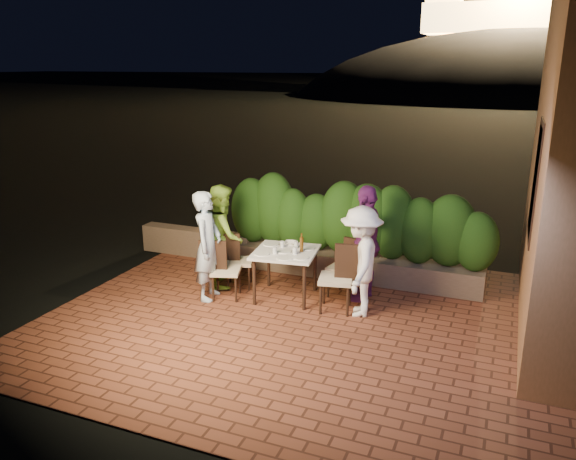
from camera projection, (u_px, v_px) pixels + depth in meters
The scene contains 30 objects.
ground at pixel (291, 335), 7.46m from camera, with size 400.00×400.00×0.00m, color black.
terrace_floor at pixel (304, 323), 7.92m from camera, with size 7.00×6.00×0.15m, color brown.
window_pane at pixel (538, 181), 7.21m from camera, with size 0.08×1.00×1.40m, color black.
window_frame at pixel (537, 181), 7.21m from camera, with size 0.06×1.15×1.55m, color black.
planter at pixel (353, 266), 9.37m from camera, with size 4.20×0.55×0.40m, color brown.
hedge at pixel (355, 223), 9.16m from camera, with size 4.00×0.70×1.10m, color #1C4111, non-canonical shape.
parapet at pixel (197, 242), 10.44m from camera, with size 2.20×0.30×0.50m, color brown.
hill at pixel (511, 134), 61.21m from camera, with size 52.00×40.00×22.00m, color black.
dining_table at pixel (286, 274), 8.52m from camera, with size 0.92×0.92×0.75m, color white, non-canonical shape.
plate_nw at pixel (262, 254), 8.27m from camera, with size 0.23×0.23×0.01m, color white.
plate_sw at pixel (271, 244), 8.71m from camera, with size 0.24×0.24×0.01m, color white.
plate_ne at pixel (301, 258), 8.10m from camera, with size 0.23×0.23×0.01m, color white.
plate_se at pixel (307, 248), 8.51m from camera, with size 0.22×0.22×0.01m, color white.
plate_centre at pixel (283, 251), 8.38m from camera, with size 0.23×0.23×0.01m, color white.
plate_front at pixel (285, 258), 8.09m from camera, with size 0.24×0.24×0.01m, color white.
glass_nw at pixel (275, 250), 8.26m from camera, with size 0.06×0.06×0.11m, color silver.
glass_sw at pixel (282, 244), 8.57m from camera, with size 0.06×0.06×0.10m, color silver.
glass_ne at pixel (295, 251), 8.25m from camera, with size 0.06×0.06×0.11m, color silver.
glass_se at pixel (296, 244), 8.54m from camera, with size 0.06×0.06×0.10m, color silver.
beer_bottle at pixel (302, 242), 8.34m from camera, with size 0.06×0.06×0.29m, color #54320E, non-canonical shape.
bowl at pixel (290, 243), 8.72m from camera, with size 0.19×0.19×0.05m, color white.
chair_left_front at pixel (226, 269), 8.49m from camera, with size 0.42×0.42×0.91m, color black, non-canonical shape.
chair_left_back at pixel (239, 260), 8.93m from camera, with size 0.41×0.41×0.88m, color black, non-canonical shape.
chair_right_front at pixel (336, 277), 8.04m from camera, with size 0.47×0.47×1.01m, color black, non-canonical shape.
chair_right_back at pixel (345, 267), 8.54m from camera, with size 0.44×0.44×0.96m, color black, non-canonical shape.
diner_blue at pixel (208, 246), 8.38m from camera, with size 0.61×0.40×1.67m, color silver.
diner_green at pixel (223, 235), 8.94m from camera, with size 0.80×0.62×1.64m, color #92CB3F.
diner_white at pixel (361, 261), 7.84m from camera, with size 1.02×0.59×1.58m, color white.
diner_purple at pixel (366, 243), 8.34m from camera, with size 1.04×0.43×1.77m, color #6B246C.
parapet_lamp at pixel (209, 228), 10.25m from camera, with size 0.10×0.10×0.14m, color orange.
Camera 1 is at (2.49, -6.28, 3.45)m, focal length 35.00 mm.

